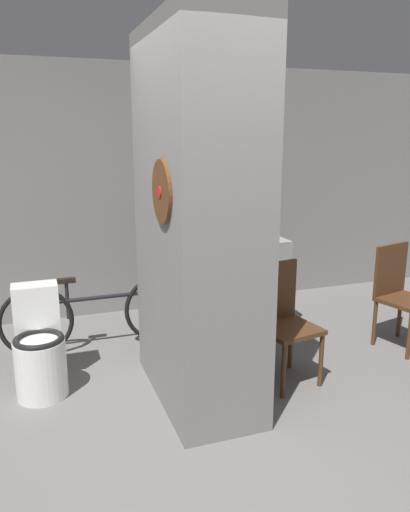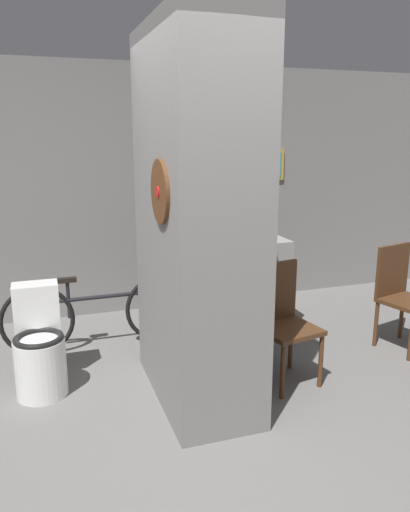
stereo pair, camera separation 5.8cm
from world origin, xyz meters
name	(u,v)px [view 1 (the left image)]	position (x,y,z in m)	size (l,w,h in m)	color
ground_plane	(223,441)	(0.00, 0.00, 0.00)	(14.00, 14.00, 0.00)	slate
wall_back	(133,191)	(0.00, 2.63, 1.30)	(8.00, 0.09, 2.60)	gray
pillar_center	(197,222)	(0.05, 0.64, 1.30)	(0.64, 1.28, 2.60)	gray
counter_shelf	(219,288)	(0.61, 1.67, 0.45)	(1.32, 0.44, 0.91)	gray
toilet	(40,350)	(-1.05, 1.05, 0.34)	(0.37, 0.53, 0.79)	white
chair_near_pillar	(282,317)	(0.74, 0.64, 0.51)	(0.48, 0.48, 0.93)	#4C2D19
chair_by_doorway	(400,292)	(2.05, 0.87, 0.51)	(0.50, 0.50, 0.93)	#4C2D19
bicycle	(100,313)	(-0.52, 1.70, 0.33)	(1.72, 0.42, 0.68)	black
bottle_tall	(200,234)	(0.41, 1.62, 1.01)	(0.09, 0.09, 0.27)	#19598C
bottle_short	(211,234)	(0.53, 1.66, 0.99)	(0.07, 0.07, 0.23)	silver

